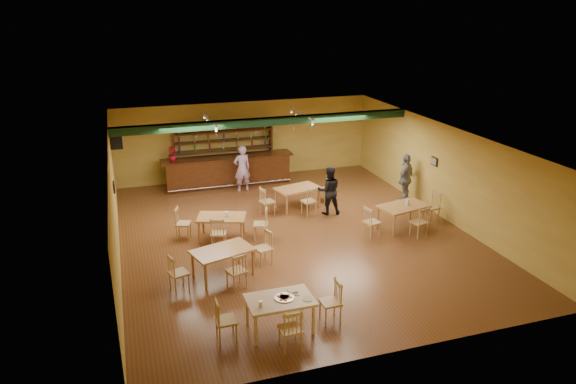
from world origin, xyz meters
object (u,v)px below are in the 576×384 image
object	(u,v)px
dining_table_a	(222,227)
dining_table_b	(298,198)
dining_table_c	(223,263)
bar_counter	(228,171)
patron_right_a	(329,190)
near_table	(280,314)
dining_table_d	(403,217)
patron_bar	(242,169)

from	to	relation	value
dining_table_a	dining_table_b	world-z (taller)	dining_table_b
dining_table_a	dining_table_c	xyz separation A→B (m)	(-0.43, -2.31, 0.02)
dining_table_c	bar_counter	bearing A→B (deg)	60.49
patron_right_a	dining_table_a	bearing A→B (deg)	23.92
bar_counter	dining_table_b	bearing A→B (deg)	-60.57
dining_table_b	patron_right_a	bearing A→B (deg)	-58.73
dining_table_a	dining_table_b	distance (m)	3.35
near_table	dining_table_a	bearing A→B (deg)	92.87
bar_counter	dining_table_d	size ratio (longest dim) A/B	3.30
dining_table_a	near_table	distance (m)	4.99
dining_table_b	patron_right_a	size ratio (longest dim) A/B	0.90
bar_counter	near_table	distance (m)	9.77
bar_counter	patron_bar	world-z (taller)	patron_bar
dining_table_b	patron_bar	size ratio (longest dim) A/B	0.84
dining_table_c	near_table	distance (m)	2.76
bar_counter	patron_bar	distance (m)	0.95
dining_table_a	dining_table_d	distance (m)	5.50
dining_table_a	patron_bar	distance (m)	4.23
dining_table_b	patron_right_a	distance (m)	1.21
dining_table_a	patron_bar	world-z (taller)	patron_bar
dining_table_c	near_table	xyz separation A→B (m)	(0.68, -2.67, 0.00)
patron_bar	dining_table_c	bearing A→B (deg)	65.06
dining_table_c	patron_right_a	bearing A→B (deg)	20.67
dining_table_a	dining_table_c	size ratio (longest dim) A/B	0.93
bar_counter	patron_right_a	world-z (taller)	patron_right_a
dining_table_b	dining_table_d	world-z (taller)	dining_table_d
near_table	dining_table_d	bearing A→B (deg)	37.85
bar_counter	near_table	xyz separation A→B (m)	(-0.92, -9.72, -0.19)
patron_right_a	bar_counter	bearing A→B (deg)	-45.83
dining_table_b	dining_table_d	bearing A→B (deg)	-60.14
dining_table_a	dining_table_c	distance (m)	2.35
bar_counter	dining_table_d	distance (m)	7.12
bar_counter	dining_table_c	distance (m)	7.23
patron_bar	dining_table_a	bearing A→B (deg)	61.13
dining_table_c	near_table	size ratio (longest dim) A/B	1.07
patron_right_a	dining_table_b	bearing A→B (deg)	-34.01
dining_table_c	patron_bar	world-z (taller)	patron_bar
near_table	patron_bar	distance (m)	9.00
near_table	patron_right_a	distance (m)	6.80
dining_table_a	dining_table_b	xyz separation A→B (m)	(2.91, 1.65, 0.02)
dining_table_d	patron_bar	size ratio (longest dim) A/B	0.87
dining_table_b	dining_table_d	size ratio (longest dim) A/B	0.96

